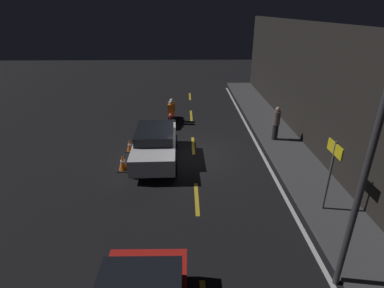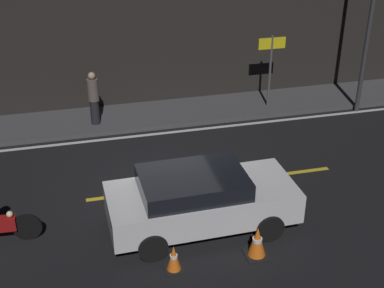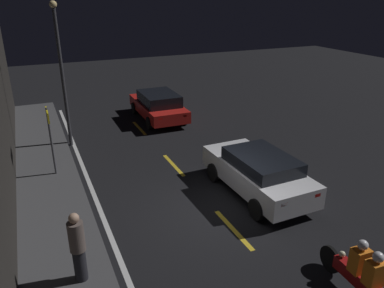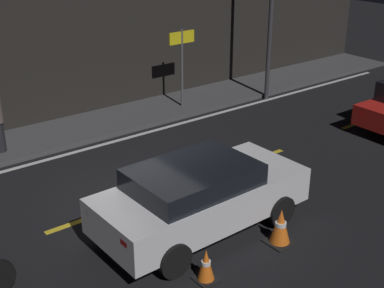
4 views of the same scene
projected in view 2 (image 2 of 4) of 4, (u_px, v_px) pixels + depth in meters
ground_plane at (166, 190)px, 13.56m from camera, size 56.00×56.00×0.00m
raised_curb at (139, 116)px, 17.32m from camera, size 28.00×2.01×0.12m
building_front at (129, 24)px, 17.03m from camera, size 28.00×0.30×5.59m
lane_dash_c at (126, 195)px, 13.35m from camera, size 2.00×0.14×0.01m
lane_dash_d at (294, 173)px, 14.30m from camera, size 2.00×0.14×0.01m
lane_solid_kerb at (145, 135)px, 16.26m from camera, size 25.20×0.14×0.01m
sedan_white at (200, 198)px, 11.85m from camera, size 4.21×1.97×1.40m
traffic_cone_near at (174, 258)px, 10.78m from camera, size 0.38×0.38×0.60m
traffic_cone_mid at (257, 242)px, 11.15m from camera, size 0.49×0.49×0.71m
pedestrian at (94, 98)px, 16.33m from camera, size 0.34×0.34×1.69m
shop_sign at (271, 57)px, 17.16m from camera, size 0.90×0.08×2.40m
street_lamp at (371, 14)px, 16.35m from camera, size 0.28×0.28×5.76m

